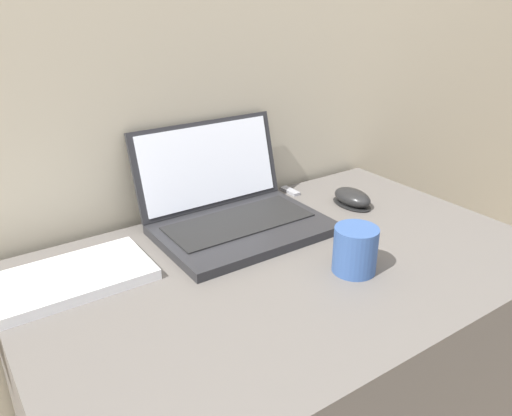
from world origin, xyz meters
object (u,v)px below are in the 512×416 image
Objects in this scene: external_keyboard at (39,288)px; usb_stick at (290,191)px; drink_cup at (355,249)px; computer_mouse at (352,198)px; laptop at (232,207)px.

usb_stick is (0.65, 0.12, -0.01)m from external_keyboard.
usb_stick is at bearing 10.63° from external_keyboard.
drink_cup is 0.80× the size of computer_mouse.
laptop is 4.06× the size of drink_cup.
external_keyboard is 0.66m from usb_stick.
usb_stick is at bearing 69.25° from drink_cup.
drink_cup reaches higher than external_keyboard.
computer_mouse reaches higher than external_keyboard.
laptop is 0.25m from usb_stick.
laptop is at bearing 106.26° from drink_cup.
laptop reaches higher than external_keyboard.
laptop reaches higher than computer_mouse.
usb_stick is at bearing 116.66° from computer_mouse.
laptop is at bearing 5.37° from external_keyboard.
drink_cup is at bearing -73.74° from laptop.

